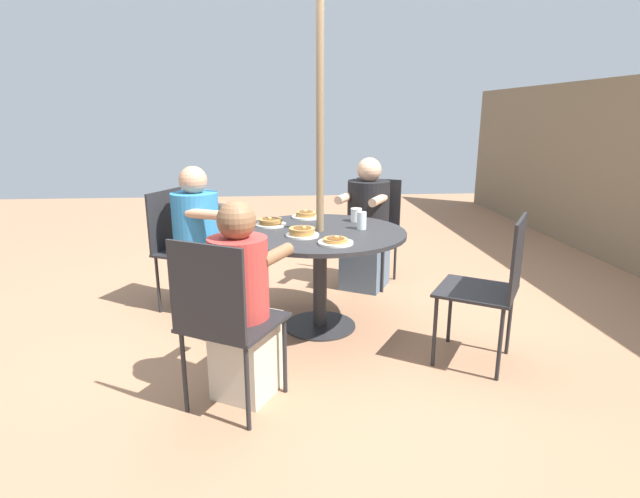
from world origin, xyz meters
TOP-DOWN VIEW (x-y plane):
  - ground_plane at (0.00, 0.00)m, footprint 12.00×12.00m
  - patio_table at (0.00, 0.00)m, footprint 1.19×1.19m
  - umbrella_pole at (0.00, 0.00)m, footprint 0.05×0.05m
  - patio_chair_north at (-1.02, 0.57)m, footprint 0.60×0.60m
  - diner_north at (-0.86, 0.48)m, footprint 0.58×0.54m
  - patio_chair_east at (-0.50, -1.05)m, footprint 0.59×0.59m
  - diner_east at (-0.42, -0.89)m, footprint 0.50×0.56m
  - patio_chair_south at (1.02, -0.56)m, footprint 0.60×0.60m
  - diner_south at (0.86, -0.48)m, footprint 0.52×0.47m
  - patio_chair_west at (0.63, 0.98)m, footprint 0.61×0.61m
  - pancake_plate_a at (0.15, -0.13)m, footprint 0.22×0.22m
  - pancake_plate_b at (-0.45, -0.07)m, footprint 0.22×0.22m
  - pancake_plate_c at (-0.19, -0.34)m, footprint 0.22×0.22m
  - pancake_plate_d at (0.36, 0.07)m, footprint 0.22×0.22m
  - syrup_bottle at (0.04, -0.50)m, footprint 0.09×0.06m
  - coffee_cup at (-0.29, 0.29)m, footprint 0.09×0.09m
  - drinking_glass_a at (-0.03, 0.29)m, footprint 0.07×0.07m

SIDE VIEW (x-z plane):
  - ground_plane at x=0.00m, z-range 0.00..0.00m
  - diner_south at x=0.86m, z-range -0.04..1.04m
  - diner_east at x=-0.42m, z-range -0.05..1.07m
  - diner_north at x=-0.86m, z-range -0.05..1.08m
  - patio_chair_north at x=-1.02m, z-range 0.07..0.99m
  - patio_chair_east at x=-0.50m, z-range 0.07..0.99m
  - patio_chair_south at x=1.02m, z-range 0.07..0.99m
  - patio_chair_west at x=0.63m, z-range 0.07..0.99m
  - patio_table at x=0.00m, z-range 0.24..0.95m
  - pancake_plate_d at x=0.36m, z-range 0.71..0.75m
  - pancake_plate_b at x=-0.45m, z-range 0.70..0.77m
  - pancake_plate_c at x=-0.19m, z-range 0.71..0.77m
  - pancake_plate_a at x=0.15m, z-range 0.71..0.77m
  - coffee_cup at x=-0.29m, z-range 0.71..0.81m
  - syrup_bottle at x=0.04m, z-range 0.70..0.85m
  - drinking_glass_a at x=-0.03m, z-range 0.71..0.84m
  - umbrella_pole at x=0.00m, z-range 0.00..2.32m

